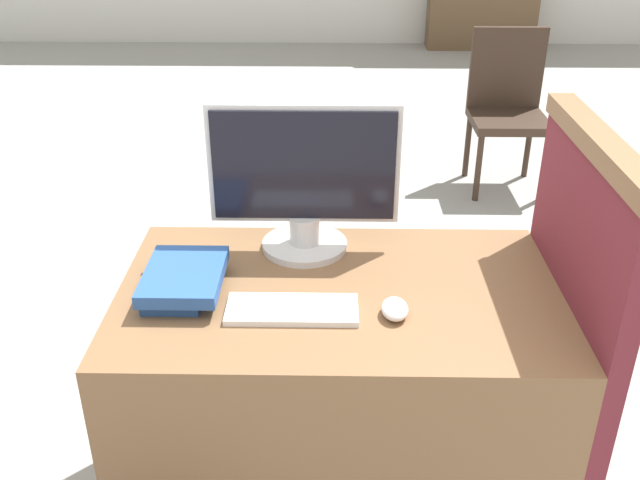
{
  "coord_description": "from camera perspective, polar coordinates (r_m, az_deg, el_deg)",
  "views": [
    {
      "loc": [
        -0.02,
        -1.24,
        1.76
      ],
      "look_at": [
        -0.05,
        0.32,
        0.94
      ],
      "focal_mm": 40.0,
      "sensor_mm": 36.0,
      "label": 1
    }
  ],
  "objects": [
    {
      "name": "carrel_divider",
      "position": [
        2.05,
        18.83,
        -7.97
      ],
      "size": [
        0.07,
        0.69,
        1.21
      ],
      "color": "maroon",
      "rests_on": "ground_plane"
    },
    {
      "name": "mouse",
      "position": [
        1.77,
        6.01,
        -5.5
      ],
      "size": [
        0.07,
        0.1,
        0.04
      ],
      "color": "white",
      "rests_on": "desk"
    },
    {
      "name": "far_chair",
      "position": [
        4.47,
        14.76,
        10.6
      ],
      "size": [
        0.44,
        0.44,
        0.93
      ],
      "rotation": [
        0.0,
        0.0,
        -0.83
      ],
      "color": "#38281E",
      "rests_on": "ground_plane"
    },
    {
      "name": "keyboard",
      "position": [
        1.78,
        -2.25,
        -5.58
      ],
      "size": [
        0.33,
        0.13,
        0.02
      ],
      "color": "white",
      "rests_on": "desk"
    },
    {
      "name": "book_stack",
      "position": [
        1.88,
        -11.01,
        -3.12
      ],
      "size": [
        0.2,
        0.27,
        0.07
      ],
      "color": "#285199",
      "rests_on": "desk"
    },
    {
      "name": "monitor",
      "position": [
        1.99,
        -1.29,
        4.63
      ],
      "size": [
        0.53,
        0.25,
        0.43
      ],
      "color": "silver",
      "rests_on": "desk"
    },
    {
      "name": "desk",
      "position": [
        2.1,
        1.4,
        -13.02
      ],
      "size": [
        1.16,
        0.72,
        0.78
      ],
      "color": "brown",
      "rests_on": "ground_plane"
    }
  ]
}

